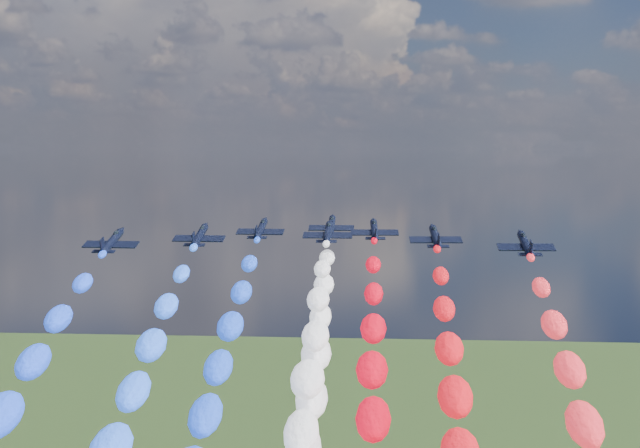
# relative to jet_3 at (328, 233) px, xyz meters

# --- Properties ---
(jet_0) EXTENTS (8.84, 11.81, 5.66)m
(jet_0) POSITION_rel_jet_3_xyz_m (-32.30, -16.25, 0.00)
(jet_0) COLOR black
(jet_1) EXTENTS (8.70, 11.71, 5.66)m
(jet_1) POSITION_rel_jet_3_xyz_m (-20.68, -6.77, 0.00)
(jet_1) COLOR black
(jet_2) EXTENTS (8.92, 11.86, 5.66)m
(jet_2) POSITION_rel_jet_3_xyz_m (-12.28, 5.26, 0.00)
(jet_2) COLOR black
(jet_3) EXTENTS (8.50, 11.56, 5.66)m
(jet_3) POSITION_rel_jet_3_xyz_m (0.00, 0.00, 0.00)
(jet_3) COLOR black
(jet_4) EXTENTS (8.43, 11.51, 5.66)m
(jet_4) POSITION_rel_jet_3_xyz_m (-0.18, 13.40, 0.00)
(jet_4) COLOR black
(jet_5) EXTENTS (8.99, 11.92, 5.66)m
(jet_5) POSITION_rel_jet_3_xyz_m (7.86, 5.26, 0.00)
(jet_5) COLOR black
(jet_6) EXTENTS (9.09, 11.98, 5.66)m
(jet_6) POSITION_rel_jet_3_xyz_m (17.78, -5.99, 0.00)
(jet_6) COLOR black
(jet_7) EXTENTS (8.66, 11.68, 5.66)m
(jet_7) POSITION_rel_jet_3_xyz_m (30.55, -15.48, 0.00)
(jet_7) COLOR black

